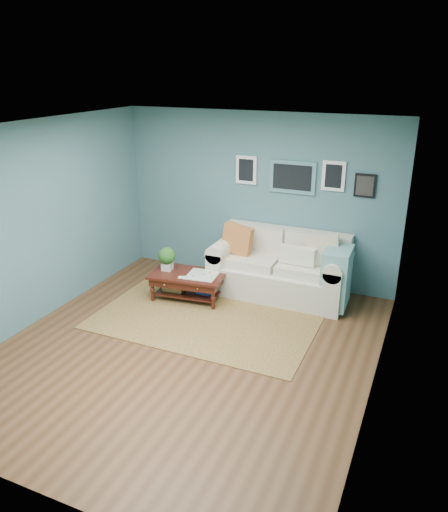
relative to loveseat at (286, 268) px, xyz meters
The scene contains 4 objects.
room_shell 2.27m from the loveseat, 107.94° to the right, with size 5.00×5.02×2.70m.
area_rug 1.31m from the loveseat, 128.80° to the right, with size 3.05×2.44×0.01m, color #5A3419.
loveseat is the anchor object (origin of this frame).
coffee_table 1.55m from the loveseat, 151.82° to the right, with size 1.17×0.77×0.77m.
Camera 1 is at (2.62, -4.78, 3.35)m, focal length 35.00 mm.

